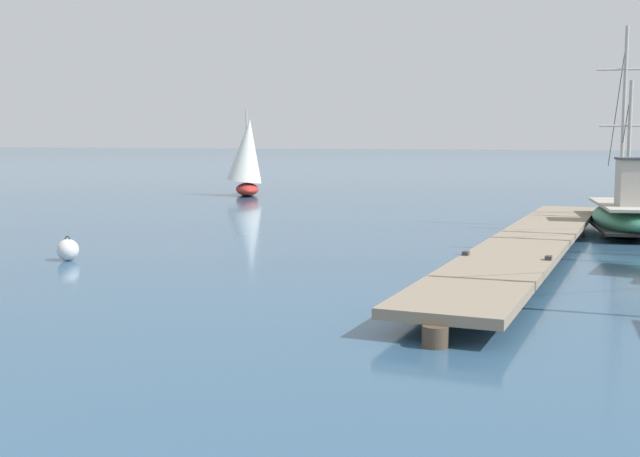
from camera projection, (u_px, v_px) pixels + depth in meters
name	position (u px, v px, depth m)	size (l,w,h in m)	color
floating_dock	(532.00, 240.00, 18.89)	(2.76, 18.53, 0.53)	gray
fishing_boat_0	(628.00, 213.00, 22.94)	(2.55, 6.79, 6.13)	#337556
mooring_buoy	(68.00, 250.00, 18.08)	(0.49, 0.49, 0.57)	silver
distant_sailboat	(247.00, 158.00, 38.48)	(2.64, 3.54, 4.15)	#AD2823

